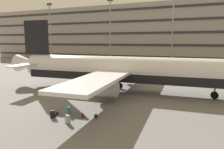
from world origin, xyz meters
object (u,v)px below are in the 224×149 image
Objects in this scene: backpack_navy at (96,116)px; suitcase_black at (55,114)px; suitcase_upright at (69,111)px; suitcase_purple at (68,119)px; backpack_large at (83,115)px; airliner at (122,70)px; suitcase_red at (52,114)px.

suitcase_black is at bearing -168.72° from backpack_navy.
suitcase_upright is 1.13× the size of suitcase_black.
suitcase_purple reaches higher than backpack_large.
suitcase_upright reaches higher than suitcase_black.
suitcase_black is at bearing -169.93° from backpack_large.
backpack_large is at bearing -165.83° from backpack_navy.
backpack_large is (1.57, -0.03, -0.24)m from suitcase_upright.
airliner is at bearing 83.61° from suitcase_upright.
suitcase_upright is (-1.26, -11.22, -2.59)m from airliner.
suitcase_upright reaches higher than backpack_navy.
suitcase_upright is at bearing 49.74° from suitcase_red.
backpack_navy is at bearing 5.51° from suitcase_upright.
suitcase_black is at bearing -157.28° from suitcase_upright.
suitcase_upright is 2.78m from backpack_navy.
backpack_large is at bearing -1.21° from suitcase_upright.
airliner is 39.02× the size of suitcase_purple.
airliner is at bearing 97.79° from backpack_navy.
airliner is 42.75× the size of suitcase_black.
suitcase_red is 1.96× the size of backpack_navy.
suitcase_purple is at bearing -16.33° from suitcase_red.
suitcase_purple reaches higher than suitcase_red.
airliner is 37.90× the size of suitcase_upright.
suitcase_purple is at bearing -104.56° from backpack_large.
suitcase_upright is 1.03× the size of suitcase_purple.
airliner is at bearing 91.60° from backpack_large.
airliner is at bearing 89.34° from suitcase_purple.
suitcase_purple is 2.05× the size of backpack_navy.
suitcase_purple is at bearing -90.66° from airliner.
suitcase_upright is at bearing 22.72° from suitcase_black.
airliner is 11.59m from suitcase_upright.
airliner reaches higher than suitcase_black.
backpack_large reaches higher than backpack_navy.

